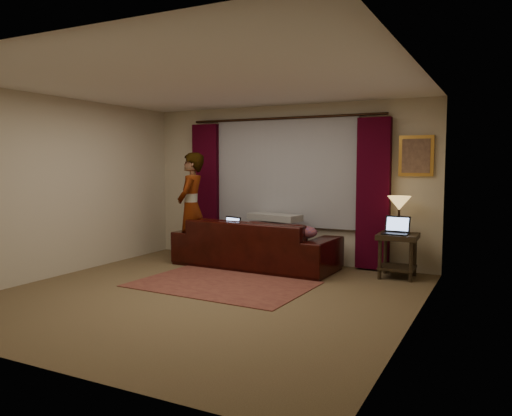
{
  "coord_description": "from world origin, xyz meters",
  "views": [
    {
      "loc": [
        3.33,
        -5.17,
        1.63
      ],
      "look_at": [
        0.1,
        1.2,
        1.0
      ],
      "focal_mm": 35.0,
      "sensor_mm": 36.0,
      "label": 1
    }
  ],
  "objects_px": {
    "person": "(191,208)",
    "sofa": "(255,234)",
    "laptop_sofa": "(226,226)",
    "laptop_table": "(396,225)",
    "end_table": "(398,256)",
    "tiffany_lamp": "(399,215)"
  },
  "relations": [
    {
      "from": "sofa",
      "to": "tiffany_lamp",
      "type": "xyz_separation_m",
      "value": [
        2.16,
        0.33,
        0.38
      ]
    },
    {
      "from": "sofa",
      "to": "person",
      "type": "distance_m",
      "value": 1.19
    },
    {
      "from": "laptop_sofa",
      "to": "end_table",
      "type": "relative_size",
      "value": 0.61
    },
    {
      "from": "end_table",
      "to": "tiffany_lamp",
      "type": "distance_m",
      "value": 0.59
    },
    {
      "from": "sofa",
      "to": "laptop_table",
      "type": "xyz_separation_m",
      "value": [
        2.15,
        0.16,
        0.24
      ]
    },
    {
      "from": "laptop_table",
      "to": "person",
      "type": "distance_m",
      "value": 3.28
    },
    {
      "from": "tiffany_lamp",
      "to": "person",
      "type": "relative_size",
      "value": 0.29
    },
    {
      "from": "laptop_sofa",
      "to": "person",
      "type": "distance_m",
      "value": 0.73
    },
    {
      "from": "end_table",
      "to": "person",
      "type": "height_order",
      "value": "person"
    },
    {
      "from": "end_table",
      "to": "sofa",
      "type": "bearing_deg",
      "value": -173.59
    },
    {
      "from": "laptop_sofa",
      "to": "end_table",
      "type": "bearing_deg",
      "value": 30.54
    },
    {
      "from": "person",
      "to": "sofa",
      "type": "bearing_deg",
      "value": 82.78
    },
    {
      "from": "tiffany_lamp",
      "to": "laptop_sofa",
      "type": "bearing_deg",
      "value": -168.61
    },
    {
      "from": "tiffany_lamp",
      "to": "laptop_table",
      "type": "distance_m",
      "value": 0.22
    },
    {
      "from": "end_table",
      "to": "person",
      "type": "bearing_deg",
      "value": -173.19
    },
    {
      "from": "laptop_sofa",
      "to": "person",
      "type": "xyz_separation_m",
      "value": [
        -0.68,
        0.04,
        0.25
      ]
    },
    {
      "from": "laptop_sofa",
      "to": "person",
      "type": "relative_size",
      "value": 0.21
    },
    {
      "from": "laptop_sofa",
      "to": "laptop_table",
      "type": "relative_size",
      "value": 1.02
    },
    {
      "from": "laptop_table",
      "to": "laptop_sofa",
      "type": "bearing_deg",
      "value": -170.33
    },
    {
      "from": "laptop_table",
      "to": "tiffany_lamp",
      "type": "bearing_deg",
      "value": 88.84
    },
    {
      "from": "tiffany_lamp",
      "to": "person",
      "type": "xyz_separation_m",
      "value": [
        -3.27,
        -0.48,
        0.01
      ]
    },
    {
      "from": "end_table",
      "to": "laptop_table",
      "type": "height_order",
      "value": "laptop_table"
    }
  ]
}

